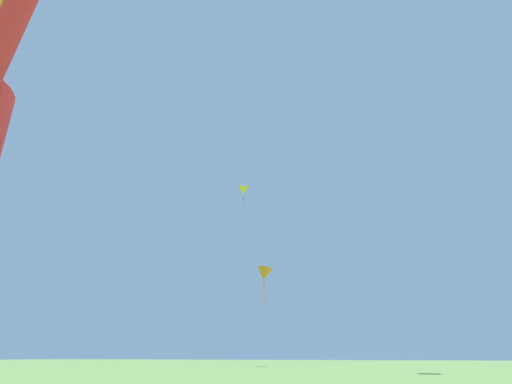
# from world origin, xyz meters

# --- Properties ---
(distant_kite_yellow_mid_right) EXTENTS (1.48, 1.50, 2.34)m
(distant_kite_yellow_mid_right) POSITION_xyz_m (-11.68, 29.15, 13.92)
(distant_kite_yellow_mid_right) COLOR yellow
(distant_kite_orange_high_left) EXTENTS (1.15, 1.19, 1.81)m
(distant_kite_orange_high_left) POSITION_xyz_m (-6.03, 18.82, 4.42)
(distant_kite_orange_high_left) COLOR orange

